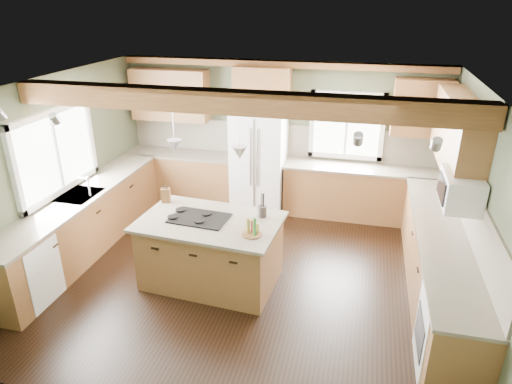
# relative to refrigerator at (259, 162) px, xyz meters

# --- Properties ---
(floor) EXTENTS (5.60, 5.60, 0.00)m
(floor) POSITION_rel_refrigerator_xyz_m (0.30, -2.12, -0.90)
(floor) COLOR black
(floor) RESTS_ON ground
(ceiling) EXTENTS (5.60, 5.60, 0.00)m
(ceiling) POSITION_rel_refrigerator_xyz_m (0.30, -2.12, 1.70)
(ceiling) COLOR silver
(ceiling) RESTS_ON wall_back
(wall_back) EXTENTS (5.60, 0.00, 5.60)m
(wall_back) POSITION_rel_refrigerator_xyz_m (0.30, 0.38, 0.40)
(wall_back) COLOR #464E37
(wall_back) RESTS_ON ground
(wall_left) EXTENTS (0.00, 5.00, 5.00)m
(wall_left) POSITION_rel_refrigerator_xyz_m (-2.50, -2.12, 0.40)
(wall_left) COLOR #464E37
(wall_left) RESTS_ON ground
(wall_right) EXTENTS (0.00, 5.00, 5.00)m
(wall_right) POSITION_rel_refrigerator_xyz_m (3.10, -2.12, 0.40)
(wall_right) COLOR #464E37
(wall_right) RESTS_ON ground
(ceiling_beam) EXTENTS (5.55, 0.26, 0.26)m
(ceiling_beam) POSITION_rel_refrigerator_xyz_m (0.30, -2.41, 1.57)
(ceiling_beam) COLOR #4C2C15
(ceiling_beam) RESTS_ON ceiling
(soffit_trim) EXTENTS (5.55, 0.20, 0.10)m
(soffit_trim) POSITION_rel_refrigerator_xyz_m (0.30, 0.28, 1.64)
(soffit_trim) COLOR #4C2C15
(soffit_trim) RESTS_ON ceiling
(backsplash_back) EXTENTS (5.58, 0.03, 0.58)m
(backsplash_back) POSITION_rel_refrigerator_xyz_m (0.30, 0.36, 0.31)
(backsplash_back) COLOR brown
(backsplash_back) RESTS_ON wall_back
(backsplash_right) EXTENTS (0.03, 3.70, 0.58)m
(backsplash_right) POSITION_rel_refrigerator_xyz_m (3.08, -2.07, 0.31)
(backsplash_right) COLOR brown
(backsplash_right) RESTS_ON wall_right
(base_cab_back_left) EXTENTS (2.02, 0.60, 0.88)m
(base_cab_back_left) POSITION_rel_refrigerator_xyz_m (-1.49, 0.08, -0.46)
(base_cab_back_left) COLOR brown
(base_cab_back_left) RESTS_ON floor
(counter_back_left) EXTENTS (2.06, 0.64, 0.04)m
(counter_back_left) POSITION_rel_refrigerator_xyz_m (-1.49, 0.08, 0.00)
(counter_back_left) COLOR brown
(counter_back_left) RESTS_ON base_cab_back_left
(base_cab_back_right) EXTENTS (2.62, 0.60, 0.88)m
(base_cab_back_right) POSITION_rel_refrigerator_xyz_m (1.79, 0.08, -0.46)
(base_cab_back_right) COLOR brown
(base_cab_back_right) RESTS_ON floor
(counter_back_right) EXTENTS (2.66, 0.64, 0.04)m
(counter_back_right) POSITION_rel_refrigerator_xyz_m (1.79, 0.08, 0.00)
(counter_back_right) COLOR brown
(counter_back_right) RESTS_ON base_cab_back_right
(base_cab_left) EXTENTS (0.60, 3.70, 0.88)m
(base_cab_left) POSITION_rel_refrigerator_xyz_m (-2.20, -2.07, -0.46)
(base_cab_left) COLOR brown
(base_cab_left) RESTS_ON floor
(counter_left) EXTENTS (0.64, 3.74, 0.04)m
(counter_left) POSITION_rel_refrigerator_xyz_m (-2.20, -2.07, 0.00)
(counter_left) COLOR brown
(counter_left) RESTS_ON base_cab_left
(base_cab_right) EXTENTS (0.60, 3.70, 0.88)m
(base_cab_right) POSITION_rel_refrigerator_xyz_m (2.80, -2.07, -0.46)
(base_cab_right) COLOR brown
(base_cab_right) RESTS_ON floor
(counter_right) EXTENTS (0.64, 3.74, 0.04)m
(counter_right) POSITION_rel_refrigerator_xyz_m (2.80, -2.07, 0.00)
(counter_right) COLOR brown
(counter_right) RESTS_ON base_cab_right
(upper_cab_back_left) EXTENTS (1.40, 0.35, 0.90)m
(upper_cab_back_left) POSITION_rel_refrigerator_xyz_m (-1.69, 0.21, 1.05)
(upper_cab_back_left) COLOR brown
(upper_cab_back_left) RESTS_ON wall_back
(upper_cab_over_fridge) EXTENTS (0.96, 0.35, 0.70)m
(upper_cab_over_fridge) POSITION_rel_refrigerator_xyz_m (-0.00, 0.21, 1.25)
(upper_cab_over_fridge) COLOR brown
(upper_cab_over_fridge) RESTS_ON wall_back
(upper_cab_right) EXTENTS (0.35, 2.20, 0.90)m
(upper_cab_right) POSITION_rel_refrigerator_xyz_m (2.92, -1.22, 1.05)
(upper_cab_right) COLOR brown
(upper_cab_right) RESTS_ON wall_right
(upper_cab_back_corner) EXTENTS (0.90, 0.35, 0.90)m
(upper_cab_back_corner) POSITION_rel_refrigerator_xyz_m (2.60, 0.21, 1.05)
(upper_cab_back_corner) COLOR brown
(upper_cab_back_corner) RESTS_ON wall_back
(window_left) EXTENTS (0.04, 1.60, 1.05)m
(window_left) POSITION_rel_refrigerator_xyz_m (-2.48, -2.07, 0.65)
(window_left) COLOR white
(window_left) RESTS_ON wall_left
(window_back) EXTENTS (1.10, 0.04, 1.00)m
(window_back) POSITION_rel_refrigerator_xyz_m (1.45, 0.36, 0.65)
(window_back) COLOR white
(window_back) RESTS_ON wall_back
(sink) EXTENTS (0.50, 0.65, 0.03)m
(sink) POSITION_rel_refrigerator_xyz_m (-2.20, -2.07, 0.01)
(sink) COLOR #262628
(sink) RESTS_ON counter_left
(faucet) EXTENTS (0.02, 0.02, 0.28)m
(faucet) POSITION_rel_refrigerator_xyz_m (-2.02, -2.07, 0.15)
(faucet) COLOR #B2B2B7
(faucet) RESTS_ON sink
(dishwasher) EXTENTS (0.60, 0.60, 0.84)m
(dishwasher) POSITION_rel_refrigerator_xyz_m (-2.19, -3.37, -0.47)
(dishwasher) COLOR white
(dishwasher) RESTS_ON floor
(oven) EXTENTS (0.60, 0.72, 0.84)m
(oven) POSITION_rel_refrigerator_xyz_m (2.79, -3.37, -0.47)
(oven) COLOR white
(oven) RESTS_ON floor
(microwave) EXTENTS (0.40, 0.70, 0.38)m
(microwave) POSITION_rel_refrigerator_xyz_m (2.88, -2.17, 0.65)
(microwave) COLOR white
(microwave) RESTS_ON wall_right
(pendant_left) EXTENTS (0.18, 0.18, 0.16)m
(pendant_left) POSITION_rel_refrigerator_xyz_m (-0.51, -2.37, 0.98)
(pendant_left) COLOR #B2B2B7
(pendant_left) RESTS_ON ceiling
(pendant_right) EXTENTS (0.18, 0.18, 0.16)m
(pendant_right) POSITION_rel_refrigerator_xyz_m (0.34, -2.44, 0.98)
(pendant_right) COLOR #B2B2B7
(pendant_right) RESTS_ON ceiling
(refrigerator) EXTENTS (0.90, 0.74, 1.80)m
(refrigerator) POSITION_rel_refrigerator_xyz_m (0.00, 0.00, 0.00)
(refrigerator) COLOR white
(refrigerator) RESTS_ON floor
(island) EXTENTS (1.77, 1.16, 0.88)m
(island) POSITION_rel_refrigerator_xyz_m (-0.08, -2.41, -0.46)
(island) COLOR brown
(island) RESTS_ON floor
(island_top) EXTENTS (1.90, 1.29, 0.04)m
(island_top) POSITION_rel_refrigerator_xyz_m (-0.08, -2.41, 0.00)
(island_top) COLOR brown
(island_top) RESTS_ON island
(cooktop) EXTENTS (0.77, 0.55, 0.02)m
(cooktop) POSITION_rel_refrigerator_xyz_m (-0.23, -2.40, 0.03)
(cooktop) COLOR black
(cooktop) RESTS_ON island_top
(knife_block) EXTENTS (0.14, 0.12, 0.20)m
(knife_block) POSITION_rel_refrigerator_xyz_m (-0.86, -2.01, 0.12)
(knife_block) COLOR brown
(knife_block) RESTS_ON island_top
(utensil_crock) EXTENTS (0.12, 0.12, 0.15)m
(utensil_crock) POSITION_rel_refrigerator_xyz_m (0.55, -2.14, 0.09)
(utensil_crock) COLOR #453D37
(utensil_crock) RESTS_ON island_top
(bottle_tray) EXTENTS (0.28, 0.28, 0.22)m
(bottle_tray) POSITION_rel_refrigerator_xyz_m (0.54, -2.65, 0.13)
(bottle_tray) COLOR brown
(bottle_tray) RESTS_ON island_top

